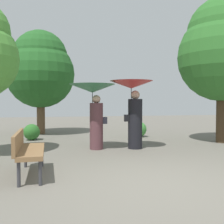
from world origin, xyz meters
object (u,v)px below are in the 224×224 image
object	(u,v)px
tree_near_left	(40,69)
tree_near_right	(223,49)
person_right	(133,101)
park_bench	(27,149)
person_left	(94,100)

from	to	relation	value
tree_near_left	tree_near_right	xyz separation A→B (m)	(6.14, -3.70, 0.37)
person_right	tree_near_left	size ratio (longest dim) A/B	0.45
tree_near_left	tree_near_right	size ratio (longest dim) A/B	0.90
person_right	park_bench	distance (m)	3.72
park_bench	tree_near_left	bearing A→B (deg)	-0.77
person_right	tree_near_right	world-z (taller)	tree_near_right
person_left	tree_near_left	bearing A→B (deg)	15.95
person_left	tree_near_left	distance (m)	4.63
person_left	tree_near_left	size ratio (longest dim) A/B	0.43
park_bench	person_right	bearing A→B (deg)	-51.26
tree_near_right	tree_near_left	bearing A→B (deg)	148.95
person_left	park_bench	size ratio (longest dim) A/B	1.25
park_bench	tree_near_left	world-z (taller)	tree_near_left
person_left	park_bench	distance (m)	3.07
tree_near_right	person_left	bearing A→B (deg)	-174.94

